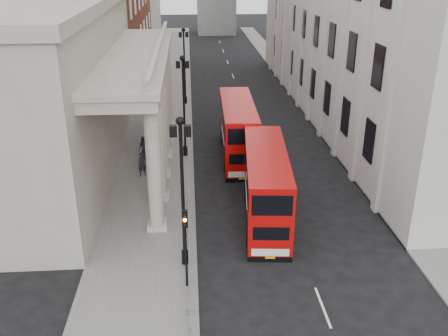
# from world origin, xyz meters

# --- Properties ---
(ground) EXTENTS (260.00, 260.00, 0.00)m
(ground) POSITION_xyz_m (0.00, 0.00, 0.00)
(ground) COLOR black
(ground) RESTS_ON ground
(sidewalk_west) EXTENTS (6.00, 140.00, 0.12)m
(sidewalk_west) POSITION_xyz_m (-3.00, 30.00, 0.06)
(sidewalk_west) COLOR slate
(sidewalk_west) RESTS_ON ground
(sidewalk_east) EXTENTS (3.00, 140.00, 0.12)m
(sidewalk_east) POSITION_xyz_m (13.50, 30.00, 0.06)
(sidewalk_east) COLOR slate
(sidewalk_east) RESTS_ON ground
(kerb) EXTENTS (0.20, 140.00, 0.14)m
(kerb) POSITION_xyz_m (-0.05, 30.00, 0.07)
(kerb) COLOR slate
(kerb) RESTS_ON ground
(portico_building) EXTENTS (9.00, 28.00, 12.00)m
(portico_building) POSITION_xyz_m (-10.50, 18.00, 6.00)
(portico_building) COLOR gray
(portico_building) RESTS_ON ground
(lamp_post_south) EXTENTS (1.05, 0.44, 8.32)m
(lamp_post_south) POSITION_xyz_m (-0.60, 4.00, 4.91)
(lamp_post_south) COLOR black
(lamp_post_south) RESTS_ON sidewalk_west
(lamp_post_mid) EXTENTS (1.05, 0.44, 8.32)m
(lamp_post_mid) POSITION_xyz_m (-0.60, 20.00, 4.91)
(lamp_post_mid) COLOR black
(lamp_post_mid) RESTS_ON sidewalk_west
(lamp_post_north) EXTENTS (1.05, 0.44, 8.32)m
(lamp_post_north) POSITION_xyz_m (-0.60, 36.00, 4.91)
(lamp_post_north) COLOR black
(lamp_post_north) RESTS_ON sidewalk_west
(traffic_light) EXTENTS (0.28, 0.33, 4.30)m
(traffic_light) POSITION_xyz_m (-0.50, 1.98, 3.11)
(traffic_light) COLOR black
(traffic_light) RESTS_ON sidewalk_west
(crowd_barriers) EXTENTS (0.50, 18.75, 1.10)m
(crowd_barriers) POSITION_xyz_m (-0.35, 2.23, 0.67)
(crowd_barriers) COLOR gray
(crowd_barriers) RESTS_ON sidewalk_west
(bus_near) EXTENTS (3.40, 10.54, 4.47)m
(bus_near) POSITION_xyz_m (4.50, 9.07, 2.34)
(bus_near) COLOR #B70908
(bus_near) RESTS_ON ground
(bus_far) EXTENTS (2.83, 10.72, 4.60)m
(bus_far) POSITION_xyz_m (3.76, 19.78, 2.40)
(bus_far) COLOR #C20A08
(bus_far) RESTS_ON ground
(pedestrian_a) EXTENTS (0.77, 0.63, 1.83)m
(pedestrian_a) POSITION_xyz_m (-3.82, 16.04, 1.04)
(pedestrian_a) COLOR black
(pedestrian_a) RESTS_ON sidewalk_west
(pedestrian_b) EXTENTS (0.98, 0.80, 1.89)m
(pedestrian_b) POSITION_xyz_m (-3.37, 19.74, 1.06)
(pedestrian_b) COLOR black
(pedestrian_b) RESTS_ON sidewalk_west
(pedestrian_c) EXTENTS (1.03, 0.79, 1.87)m
(pedestrian_c) POSITION_xyz_m (-3.95, 19.63, 1.06)
(pedestrian_c) COLOR black
(pedestrian_c) RESTS_ON sidewalk_west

